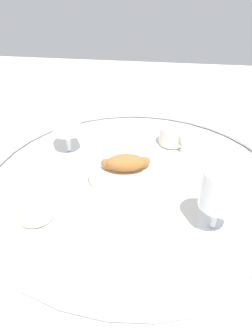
{
  "coord_description": "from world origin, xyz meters",
  "views": [
    {
      "loc": [
        0.07,
        -0.63,
        0.46
      ],
      "look_at": [
        -0.02,
        -0.0,
        0.03
      ],
      "focal_mm": 33.04,
      "sensor_mm": 36.0,
      "label": 1
    }
  ],
  "objects": [
    {
      "name": "pastry_plate",
      "position": [
        -0.02,
        -0.0,
        0.01
      ],
      "size": [
        0.19,
        0.19,
        0.02
      ],
      "color": "silver",
      "rests_on": "ground_plane"
    },
    {
      "name": "juice_glass_left",
      "position": [
        0.18,
        -0.15,
        0.09
      ],
      "size": [
        0.08,
        0.08,
        0.14
      ],
      "color": "white",
      "rests_on": "ground_plane"
    },
    {
      "name": "coffee_cup_far",
      "position": [
        -0.19,
        -0.18,
        0.03
      ],
      "size": [
        0.14,
        0.14,
        0.06
      ],
      "color": "silver",
      "rests_on": "ground_plane"
    },
    {
      "name": "coffee_cup_near",
      "position": [
        0.09,
        0.18,
        0.03
      ],
      "size": [
        0.14,
        0.14,
        0.06
      ],
      "color": "silver",
      "rests_on": "ground_plane"
    },
    {
      "name": "table_chrome_rim",
      "position": [
        0.0,
        0.0,
        0.01
      ],
      "size": [
        0.77,
        0.77,
        0.02
      ],
      "primitive_type": "torus",
      "color": "silver",
      "rests_on": "ground_plane"
    },
    {
      "name": "croissant_large",
      "position": [
        -0.02,
        0.0,
        0.04
      ],
      "size": [
        0.13,
        0.08,
        0.04
      ],
      "color": "#AD6B33",
      "rests_on": "pastry_plate"
    },
    {
      "name": "juice_glass_right",
      "position": [
        -0.2,
        0.11,
        0.09
      ],
      "size": [
        0.08,
        0.08,
        0.14
      ],
      "color": "white",
      "rests_on": "ground_plane"
    },
    {
      "name": "ground_plane",
      "position": [
        0.0,
        0.0,
        0.0
      ],
      "size": [
        2.2,
        2.2,
        0.0
      ],
      "primitive_type": "plane",
      "color": "silver"
    },
    {
      "name": "sugar_packet",
      "position": [
        -0.27,
        0.04,
        0.0
      ],
      "size": [
        0.06,
        0.05,
        0.01
      ],
      "primitive_type": "cube",
      "rotation": [
        0.0,
        0.0,
        -0.51
      ],
      "color": "white",
      "rests_on": "ground_plane"
    }
  ]
}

